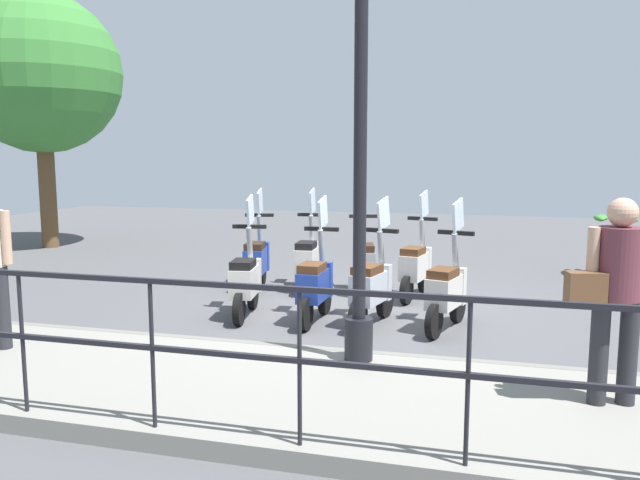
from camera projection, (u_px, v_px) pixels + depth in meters
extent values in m
plane|color=#4C4C4F|center=(352.00, 310.00, 8.30)|extent=(28.00, 28.00, 0.00)
cube|color=gray|center=(273.00, 393.00, 5.22)|extent=(2.20, 20.00, 0.15)
cube|color=slate|center=(308.00, 354.00, 6.23)|extent=(0.10, 20.00, 0.15)
cube|color=black|center=(222.00, 285.00, 4.11)|extent=(0.04, 16.00, 0.04)
cube|color=black|center=(223.00, 354.00, 4.18)|extent=(0.04, 16.00, 0.04)
cylinder|color=black|center=(468.00, 384.00, 3.78)|extent=(0.03, 0.03, 1.05)
cylinder|color=black|center=(300.00, 368.00, 4.05)|extent=(0.03, 0.03, 1.05)
cylinder|color=black|center=(152.00, 355.00, 4.32)|extent=(0.03, 0.03, 1.05)
cylinder|color=black|center=(23.00, 343.00, 4.59)|extent=(0.03, 0.03, 1.05)
cylinder|color=black|center=(359.00, 339.00, 5.81)|extent=(0.26, 0.26, 0.40)
cylinder|color=black|center=(361.00, 122.00, 5.54)|extent=(0.12, 0.12, 4.39)
cylinder|color=#28282D|center=(628.00, 352.00, 4.75)|extent=(0.14, 0.14, 0.82)
cylinder|color=#28282D|center=(599.00, 352.00, 4.76)|extent=(0.14, 0.14, 0.82)
cylinder|color=brown|center=(619.00, 264.00, 4.66)|extent=(0.39, 0.39, 0.55)
sphere|color=tan|center=(623.00, 212.00, 4.61)|extent=(0.22, 0.22, 0.22)
cylinder|color=tan|center=(592.00, 262.00, 4.66)|extent=(0.09, 0.09, 0.52)
cube|color=brown|center=(586.00, 288.00, 4.64)|extent=(0.20, 0.30, 0.24)
cylinder|color=#28282D|center=(2.00, 308.00, 6.13)|extent=(0.14, 0.14, 0.82)
cylinder|color=tan|center=(6.00, 237.00, 6.02)|extent=(0.09, 0.09, 0.52)
cylinder|color=brown|center=(48.00, 191.00, 13.81)|extent=(0.36, 0.36, 2.51)
sphere|color=#387A33|center=(41.00, 73.00, 13.46)|extent=(3.43, 3.43, 3.43)
cylinder|color=slate|center=(613.00, 264.00, 10.49)|extent=(0.56, 0.56, 0.45)
cylinder|color=brown|center=(614.00, 236.00, 10.43)|extent=(0.10, 0.10, 0.50)
ellipsoid|color=#387A33|center=(613.00, 217.00, 10.62)|extent=(0.56, 0.16, 0.10)
ellipsoid|color=#387A33|center=(619.00, 220.00, 10.15)|extent=(0.56, 0.16, 0.10)
ellipsoid|color=#387A33|center=(599.00, 218.00, 10.45)|extent=(0.56, 0.16, 0.10)
ellipsoid|color=#387A33|center=(632.00, 219.00, 10.32)|extent=(0.56, 0.16, 0.10)
ellipsoid|color=#387A33|center=(602.00, 217.00, 10.60)|extent=(0.56, 0.16, 0.10)
ellipsoid|color=#387A33|center=(630.00, 220.00, 10.17)|extent=(0.56, 0.16, 0.10)
cylinder|color=black|center=(458.00, 306.00, 7.69)|extent=(0.41, 0.18, 0.40)
cylinder|color=black|center=(434.00, 322.00, 6.98)|extent=(0.41, 0.18, 0.40)
cube|color=beige|center=(445.00, 292.00, 7.22)|extent=(0.65, 0.43, 0.36)
cube|color=beige|center=(453.00, 285.00, 7.47)|extent=(0.20, 0.32, 0.44)
cube|color=#4C2D19|center=(443.00, 273.00, 7.13)|extent=(0.46, 0.36, 0.10)
cylinder|color=gray|center=(455.00, 255.00, 7.47)|extent=(0.19, 0.12, 0.55)
cube|color=black|center=(456.00, 233.00, 7.43)|extent=(0.18, 0.44, 0.05)
cube|color=silver|center=(458.00, 216.00, 7.46)|extent=(0.38, 0.13, 0.42)
cylinder|color=black|center=(385.00, 302.00, 7.92)|extent=(0.41, 0.17, 0.40)
cylinder|color=black|center=(358.00, 317.00, 7.19)|extent=(0.41, 0.17, 0.40)
cube|color=#B7BCC6|center=(369.00, 288.00, 7.44)|extent=(0.65, 0.41, 0.36)
cube|color=#B7BCC6|center=(379.00, 282.00, 7.69)|extent=(0.19, 0.32, 0.44)
cube|color=#4C2D19|center=(367.00, 270.00, 7.35)|extent=(0.45, 0.34, 0.10)
cylinder|color=gray|center=(381.00, 253.00, 7.70)|extent=(0.19, 0.11, 0.55)
cube|color=black|center=(381.00, 230.00, 7.66)|extent=(0.16, 0.44, 0.05)
cube|color=silver|center=(383.00, 214.00, 7.68)|extent=(0.38, 0.12, 0.42)
cylinder|color=black|center=(325.00, 299.00, 8.08)|extent=(0.40, 0.09, 0.40)
cylinder|color=black|center=(306.00, 314.00, 7.29)|extent=(0.40, 0.09, 0.40)
cube|color=navy|center=(314.00, 285.00, 7.57)|extent=(0.61, 0.29, 0.36)
cube|color=navy|center=(320.00, 279.00, 7.84)|extent=(0.13, 0.30, 0.44)
cube|color=#4C2D19|center=(312.00, 268.00, 7.47)|extent=(0.41, 0.27, 0.10)
cylinder|color=gray|center=(322.00, 251.00, 7.85)|extent=(0.18, 0.07, 0.55)
cube|color=black|center=(322.00, 229.00, 7.81)|extent=(0.07, 0.44, 0.05)
cube|color=silver|center=(323.00, 213.00, 7.84)|extent=(0.39, 0.04, 0.42)
cylinder|color=black|center=(253.00, 294.00, 8.35)|extent=(0.41, 0.14, 0.40)
cylinder|color=black|center=(239.00, 309.00, 7.53)|extent=(0.41, 0.14, 0.40)
cube|color=beige|center=(244.00, 281.00, 7.82)|extent=(0.64, 0.37, 0.36)
cube|color=beige|center=(249.00, 275.00, 8.10)|extent=(0.17, 0.32, 0.44)
cube|color=black|center=(243.00, 264.00, 7.72)|extent=(0.44, 0.32, 0.10)
cylinder|color=gray|center=(250.00, 248.00, 8.11)|extent=(0.19, 0.10, 0.55)
cube|color=black|center=(249.00, 227.00, 8.07)|extent=(0.13, 0.44, 0.05)
cube|color=silver|center=(250.00, 211.00, 8.11)|extent=(0.39, 0.09, 0.42)
cylinder|color=black|center=(424.00, 279.00, 9.33)|extent=(0.41, 0.16, 0.40)
cylinder|color=black|center=(407.00, 290.00, 8.60)|extent=(0.41, 0.16, 0.40)
cube|color=beige|center=(414.00, 266.00, 8.85)|extent=(0.64, 0.39, 0.36)
cube|color=beige|center=(420.00, 262.00, 9.11)|extent=(0.18, 0.32, 0.44)
cube|color=#4C2D19|center=(413.00, 251.00, 8.76)|extent=(0.44, 0.33, 0.10)
cylinder|color=gray|center=(422.00, 237.00, 9.11)|extent=(0.19, 0.10, 0.55)
cube|color=black|center=(423.00, 219.00, 9.07)|extent=(0.15, 0.44, 0.05)
cube|color=silver|center=(424.00, 205.00, 9.10)|extent=(0.39, 0.11, 0.42)
cylinder|color=black|center=(363.00, 275.00, 9.72)|extent=(0.41, 0.17, 0.40)
cylinder|color=black|center=(365.00, 286.00, 8.90)|extent=(0.41, 0.17, 0.40)
cube|color=gray|center=(364.00, 262.00, 9.19)|extent=(0.65, 0.42, 0.36)
cube|color=gray|center=(363.00, 258.00, 9.47)|extent=(0.19, 0.32, 0.44)
cube|color=black|center=(365.00, 248.00, 9.08)|extent=(0.45, 0.35, 0.10)
cylinder|color=gray|center=(363.00, 234.00, 9.48)|extent=(0.19, 0.11, 0.55)
cube|color=black|center=(364.00, 216.00, 9.44)|extent=(0.16, 0.44, 0.05)
cube|color=silver|center=(364.00, 203.00, 9.48)|extent=(0.38, 0.12, 0.42)
cylinder|color=black|center=(314.00, 272.00, 9.94)|extent=(0.40, 0.11, 0.40)
cylinder|color=black|center=(302.00, 282.00, 9.13)|extent=(0.40, 0.11, 0.40)
cube|color=beige|center=(307.00, 260.00, 9.41)|extent=(0.62, 0.32, 0.36)
cube|color=beige|center=(311.00, 255.00, 9.69)|extent=(0.14, 0.31, 0.44)
cube|color=black|center=(306.00, 245.00, 9.31)|extent=(0.42, 0.29, 0.10)
cylinder|color=gray|center=(312.00, 232.00, 9.70)|extent=(0.19, 0.08, 0.55)
cube|color=black|center=(312.00, 215.00, 9.66)|extent=(0.09, 0.44, 0.05)
cube|color=silver|center=(312.00, 202.00, 9.70)|extent=(0.39, 0.06, 0.42)
cylinder|color=black|center=(262.00, 272.00, 9.89)|extent=(0.41, 0.15, 0.40)
cylinder|color=black|center=(252.00, 283.00, 9.07)|extent=(0.41, 0.15, 0.40)
cube|color=navy|center=(256.00, 260.00, 9.35)|extent=(0.64, 0.38, 0.36)
cube|color=navy|center=(259.00, 256.00, 9.64)|extent=(0.17, 0.32, 0.44)
cube|color=black|center=(255.00, 246.00, 9.25)|extent=(0.44, 0.33, 0.10)
cylinder|color=gray|center=(260.00, 233.00, 9.65)|extent=(0.19, 0.10, 0.55)
cube|color=black|center=(259.00, 215.00, 9.61)|extent=(0.14, 0.44, 0.05)
cube|color=silver|center=(260.00, 202.00, 9.64)|extent=(0.39, 0.10, 0.42)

